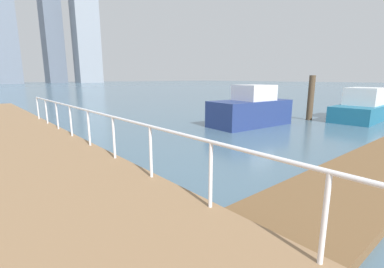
{
  "coord_description": "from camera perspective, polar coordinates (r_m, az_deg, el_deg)",
  "views": [
    {
      "loc": [
        -5.9,
        4.44,
        2.39
      ],
      "look_at": [
        -1.69,
        9.39,
        1.03
      ],
      "focal_mm": 25.25,
      "sensor_mm": 36.0,
      "label": 1
    }
  ],
  "objects": [
    {
      "name": "skyline_tower_5",
      "position": [
        142.78,
        -21.87,
        23.1
      ],
      "size": [
        10.96,
        10.42,
        64.41
      ],
      "primitive_type": "cube",
      "rotation": [
        0.0,
        0.0,
        -0.06
      ],
      "color": "#8C939E",
      "rests_on": "ground_plane"
    },
    {
      "name": "dock_piling_1",
      "position": [
        16.84,
        23.8,
        6.99
      ],
      "size": [
        0.34,
        0.34,
        2.52
      ],
      "primitive_type": "cylinder",
      "color": "brown",
      "rests_on": "ground_plane"
    },
    {
      "name": "ground_plane",
      "position": [
        16.81,
        -19.38,
        3.0
      ],
      "size": [
        300.0,
        300.0,
        0.0
      ],
      "primitive_type": "plane",
      "color": "slate"
    },
    {
      "name": "boardwalk_railing",
      "position": [
        4.08,
        4.02,
        -4.51
      ],
      "size": [
        0.06,
        24.15,
        1.08
      ],
      "color": "white",
      "rests_on": "boardwalk"
    },
    {
      "name": "moored_boat_4",
      "position": [
        18.68,
        32.66,
        4.66
      ],
      "size": [
        6.15,
        2.34,
        1.83
      ],
      "color": "#1E6B8C",
      "rests_on": "ground_plane"
    },
    {
      "name": "moored_boat_1",
      "position": [
        14.0,
        12.29,
        5.05
      ],
      "size": [
        4.44,
        2.23,
        2.03
      ],
      "color": "navy",
      "rests_on": "ground_plane"
    }
  ]
}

